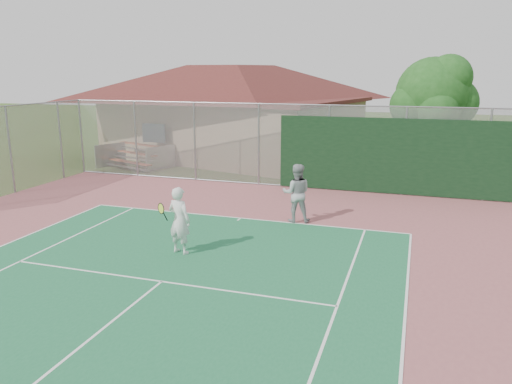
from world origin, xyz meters
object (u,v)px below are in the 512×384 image
Objects in this scene: tree at (434,96)px; clubhouse at (232,102)px; bleachers at (135,156)px; player_grey_back at (296,194)px; player_white_front at (179,221)px.

clubhouse is at bearing 169.24° from tree.
clubhouse is at bearing 75.89° from bleachers.
bleachers is (-3.47, -5.02, -2.51)m from clubhouse.
player_grey_back is at bearing -113.36° from tree.
clubhouse reaches higher than bleachers.
bleachers is at bearing -47.05° from player_grey_back.
tree is 15.34m from player_white_front.
clubhouse is 16.44m from player_white_front.
tree is at bearing -103.74° from player_white_front.
tree reaches higher than bleachers.
player_white_front is (7.86, -10.67, 0.31)m from bleachers.
player_white_front is at bearing -60.41° from clubhouse.
tree is 2.93× the size of player_grey_back.
clubhouse is 13.78m from player_grey_back.
player_grey_back is at bearing -109.08° from player_white_front.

